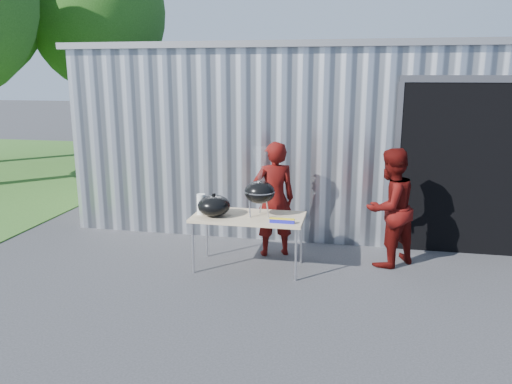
% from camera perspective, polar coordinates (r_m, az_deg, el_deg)
% --- Properties ---
extents(ground, '(80.00, 80.00, 0.00)m').
position_cam_1_polar(ground, '(6.58, -2.40, -10.07)').
color(ground, '#2F2F32').
extents(building, '(8.20, 6.20, 3.10)m').
position_cam_1_polar(building, '(10.52, 8.45, 7.33)').
color(building, silver).
rests_on(building, ground).
extents(tree_far, '(4.13, 4.13, 6.84)m').
position_cam_1_polar(tree_far, '(16.96, -17.65, 18.96)').
color(tree_far, '#442D19').
rests_on(tree_far, ground).
extents(folding_table, '(1.50, 0.75, 0.75)m').
position_cam_1_polar(folding_table, '(6.75, -0.87, -3.05)').
color(folding_table, tan).
rests_on(folding_table, ground).
extents(kettle_grill, '(0.41, 0.41, 0.93)m').
position_cam_1_polar(kettle_grill, '(6.62, 0.42, 0.77)').
color(kettle_grill, black).
rests_on(kettle_grill, folding_table).
extents(grill_lid, '(0.44, 0.44, 0.32)m').
position_cam_1_polar(grill_lid, '(6.72, -4.82, -1.56)').
color(grill_lid, black).
rests_on(grill_lid, folding_table).
extents(paper_towels, '(0.12, 0.12, 0.28)m').
position_cam_1_polar(paper_towels, '(6.82, -6.27, -1.39)').
color(paper_towels, white).
rests_on(paper_towels, folding_table).
extents(white_tub, '(0.20, 0.15, 0.10)m').
position_cam_1_polar(white_tub, '(7.04, -4.92, -1.65)').
color(white_tub, white).
rests_on(white_tub, folding_table).
extents(foil_box, '(0.32, 0.05, 0.06)m').
position_cam_1_polar(foil_box, '(6.41, 2.99, -3.30)').
color(foil_box, '#1A1AAA').
rests_on(foil_box, folding_table).
extents(person_cook, '(0.72, 0.60, 1.69)m').
position_cam_1_polar(person_cook, '(7.24, 2.08, -0.82)').
color(person_cook, '#470907').
rests_on(person_cook, ground).
extents(person_bystander, '(1.01, 1.01, 1.65)m').
position_cam_1_polar(person_bystander, '(7.09, 15.03, -1.75)').
color(person_bystander, '#470907').
rests_on(person_bystander, ground).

